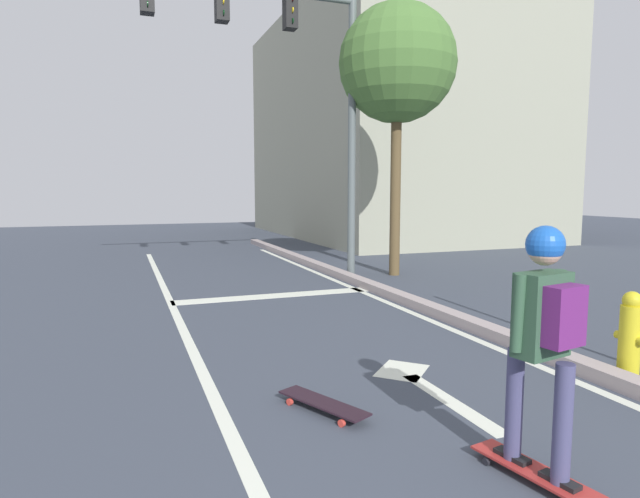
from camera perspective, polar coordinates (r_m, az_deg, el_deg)
The scene contains 13 objects.
lane_line_center at distance 6.13m, azimuth -13.23°, elevation -11.12°, with size 0.12×20.00×0.01m, color silver.
lane_line_curbside at distance 7.29m, azimuth 13.79°, elevation -8.30°, with size 0.12×20.00×0.01m, color silver.
stop_bar at distance 9.27m, azimuth -4.93°, elevation -5.01°, with size 3.46×0.40×0.01m, color silver.
lane_arrow_stem at distance 4.92m, azimuth 13.81°, elevation -15.59°, with size 0.16×1.40×0.01m, color silver.
lane_arrow_head at distance 5.59m, azimuth 8.76°, elevation -12.74°, with size 0.56×0.44×0.01m, color silver.
curb_strip at distance 7.42m, azimuth 15.41°, elevation -7.57°, with size 0.24×24.00×0.14m, color #A49595.
skateboard at distance 3.86m, azimuth 22.00°, elevation -21.25°, with size 0.37×0.89×0.08m.
skater at distance 3.52m, azimuth 22.91°, elevation -7.17°, with size 0.43×0.59×1.54m.
spare_skateboard at distance 4.57m, azimuth 0.32°, elevation -16.21°, with size 0.56×0.88×0.09m.
traffic_signal_mast at distance 10.99m, azimuth -4.26°, elevation 19.65°, with size 5.37×0.34×5.94m.
fire_hydrant at distance 6.04m, azimuth 30.28°, elevation -7.93°, with size 0.20×0.30×0.85m.
roadside_tree at distance 11.74m, azimuth 8.29°, elevation 18.95°, with size 2.44×2.44×5.65m.
building_block at distance 22.07m, azimuth 7.31°, elevation 12.72°, with size 8.09×12.10×8.59m, color #979A85.
Camera 1 is at (-1.35, 0.19, 1.82)m, focal length 29.87 mm.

